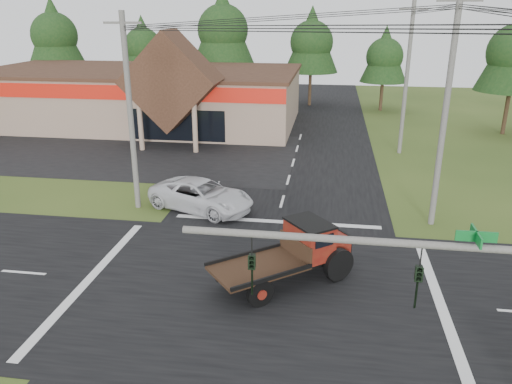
# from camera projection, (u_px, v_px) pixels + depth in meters

# --- Properties ---
(ground) EXTENTS (120.00, 120.00, 0.00)m
(ground) POSITION_uv_depth(u_px,v_px,m) (257.00, 292.00, 19.72)
(ground) COLOR #324719
(ground) RESTS_ON ground
(road_ns) EXTENTS (12.00, 120.00, 0.02)m
(road_ns) POSITION_uv_depth(u_px,v_px,m) (257.00, 291.00, 19.72)
(road_ns) COLOR black
(road_ns) RESTS_ON ground
(road_ew) EXTENTS (120.00, 12.00, 0.02)m
(road_ew) POSITION_uv_depth(u_px,v_px,m) (257.00, 291.00, 19.72)
(road_ew) COLOR black
(road_ew) RESTS_ON ground
(parking_apron) EXTENTS (28.00, 14.00, 0.02)m
(parking_apron) POSITION_uv_depth(u_px,v_px,m) (117.00, 152.00, 39.34)
(parking_apron) COLOR black
(parking_apron) RESTS_ON ground
(cvs_building) EXTENTS (30.40, 18.20, 9.19)m
(cvs_building) POSITION_uv_depth(u_px,v_px,m) (142.00, 95.00, 48.46)
(cvs_building) COLOR gray
(cvs_building) RESTS_ON ground
(traffic_signal_mast) EXTENTS (8.12, 0.24, 7.00)m
(traffic_signal_mast) POSITION_uv_depth(u_px,v_px,m) (479.00, 317.00, 10.43)
(traffic_signal_mast) COLOR #595651
(traffic_signal_mast) RESTS_ON ground
(utility_pole_nw) EXTENTS (2.00, 0.30, 10.50)m
(utility_pole_nw) POSITION_uv_depth(u_px,v_px,m) (130.00, 112.00, 26.44)
(utility_pole_nw) COLOR #595651
(utility_pole_nw) RESTS_ON ground
(utility_pole_ne) EXTENTS (2.00, 0.30, 11.50)m
(utility_pole_ne) POSITION_uv_depth(u_px,v_px,m) (445.00, 112.00, 24.03)
(utility_pole_ne) COLOR #595651
(utility_pole_ne) RESTS_ON ground
(utility_pole_n) EXTENTS (2.00, 0.30, 11.20)m
(utility_pole_n) POSITION_uv_depth(u_px,v_px,m) (407.00, 78.00, 37.09)
(utility_pole_n) COLOR #595651
(utility_pole_n) RESTS_ON ground
(tree_row_a) EXTENTS (6.72, 6.72, 12.12)m
(tree_row_a) POSITION_uv_depth(u_px,v_px,m) (54.00, 33.00, 58.35)
(tree_row_a) COLOR #332316
(tree_row_a) RESTS_ON ground
(tree_row_b) EXTENTS (5.60, 5.60, 10.10)m
(tree_row_b) POSITION_uv_depth(u_px,v_px,m) (143.00, 45.00, 59.27)
(tree_row_b) COLOR #332316
(tree_row_b) RESTS_ON ground
(tree_row_c) EXTENTS (7.28, 7.28, 13.13)m
(tree_row_c) POSITION_uv_depth(u_px,v_px,m) (223.00, 27.00, 56.26)
(tree_row_c) COLOR #332316
(tree_row_c) RESTS_ON ground
(tree_row_d) EXTENTS (6.16, 6.16, 11.11)m
(tree_row_d) POSITION_uv_depth(u_px,v_px,m) (312.00, 40.00, 56.24)
(tree_row_d) COLOR #332316
(tree_row_d) RESTS_ON ground
(tree_row_e) EXTENTS (5.04, 5.04, 9.09)m
(tree_row_e) POSITION_uv_depth(u_px,v_px,m) (385.00, 55.00, 53.72)
(tree_row_e) COLOR #332316
(tree_row_e) RESTS_ON ground
(antique_flatbed_truck) EXTENTS (6.04, 5.51, 2.48)m
(antique_flatbed_truck) POSITION_uv_depth(u_px,v_px,m) (285.00, 255.00, 19.96)
(antique_flatbed_truck) COLOR #5B0F0D
(antique_flatbed_truck) RESTS_ON ground
(white_pickup) EXTENTS (6.56, 4.75, 1.66)m
(white_pickup) POSITION_uv_depth(u_px,v_px,m) (202.00, 195.00, 27.66)
(white_pickup) COLOR silver
(white_pickup) RESTS_ON ground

